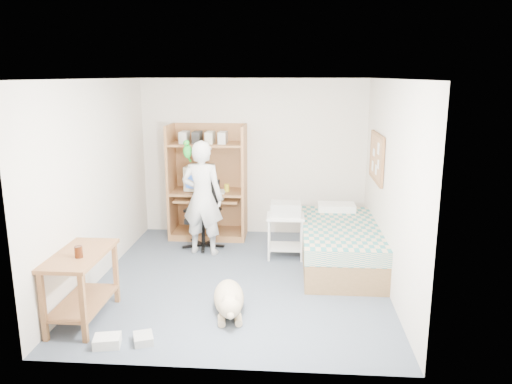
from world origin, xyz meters
TOP-DOWN VIEW (x-y plane):
  - floor at (0.00, 0.00)m, footprint 4.00×4.00m
  - wall_back at (0.00, 2.00)m, footprint 3.60×0.02m
  - wall_right at (1.80, 0.00)m, footprint 0.02×4.00m
  - wall_left at (-1.80, 0.00)m, footprint 0.02×4.00m
  - ceiling at (0.00, 0.00)m, footprint 3.60×4.00m
  - computer_hutch at (-0.70, 1.74)m, footprint 1.20×0.63m
  - bed at (1.30, 0.62)m, footprint 1.02×2.02m
  - side_desk at (-1.55, -1.20)m, footprint 0.50×1.00m
  - corkboard at (1.77, 0.90)m, footprint 0.04×0.94m
  - office_chair at (-0.69, 1.24)m, footprint 0.56×0.56m
  - person at (-0.65, 0.94)m, footprint 0.66×0.49m
  - parrot at (-0.85, 0.95)m, footprint 0.12×0.21m
  - dog at (-0.03, -0.94)m, footprint 0.44×1.03m
  - printer_cart at (0.55, 0.85)m, footprint 0.53×0.43m
  - printer at (0.55, 0.85)m, footprint 0.43×0.33m
  - crt_monitor at (-0.84, 1.75)m, footprint 0.44×0.47m
  - keyboard at (-0.65, 1.58)m, footprint 0.45×0.16m
  - pencil_cup at (-0.39, 1.65)m, footprint 0.08×0.08m
  - drink_glass at (-1.50, -1.32)m, footprint 0.08×0.08m
  - floor_box_a at (-1.12, -1.70)m, footprint 0.29×0.25m
  - floor_box_b at (-0.79, -1.61)m, footprint 0.25×0.27m

SIDE VIEW (x-z plane):
  - floor at x=0.00m, z-range 0.00..0.00m
  - floor_box_b at x=-0.79m, z-range 0.00..0.08m
  - floor_box_a at x=-1.12m, z-range 0.00..0.10m
  - dog at x=-0.03m, z-range -0.02..0.36m
  - bed at x=1.30m, z-range -0.04..0.62m
  - office_chair at x=-0.69m, z-range -0.14..0.85m
  - printer_cart at x=0.55m, z-range 0.10..0.73m
  - side_desk at x=-1.55m, z-range 0.12..0.87m
  - keyboard at x=-0.65m, z-range 0.66..0.69m
  - printer at x=0.55m, z-range 0.63..0.81m
  - drink_glass at x=-1.50m, z-range 0.75..0.87m
  - pencil_cup at x=-0.39m, z-range 0.76..0.88m
  - computer_hutch at x=-0.70m, z-range -0.08..1.72m
  - person at x=-0.65m, z-range 0.00..1.66m
  - crt_monitor at x=-0.84m, z-range 0.77..1.15m
  - wall_back at x=0.00m, z-range 0.00..2.50m
  - wall_right at x=1.80m, z-range 0.00..2.50m
  - wall_left at x=-1.80m, z-range 0.00..2.50m
  - corkboard at x=1.77m, z-range 1.12..1.78m
  - parrot at x=-0.85m, z-range 1.35..1.68m
  - ceiling at x=0.00m, z-range 2.49..2.51m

